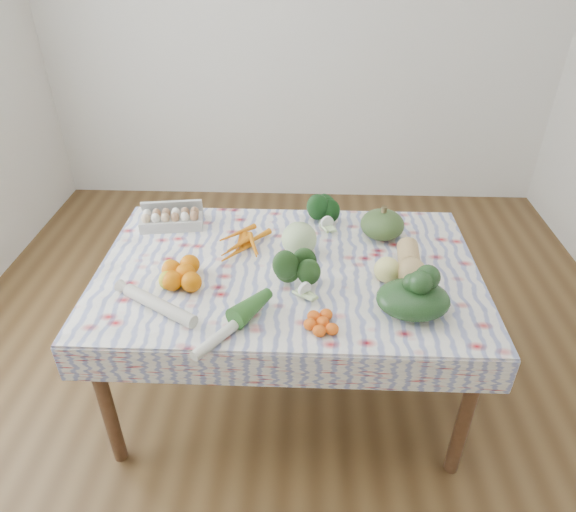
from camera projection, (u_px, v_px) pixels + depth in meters
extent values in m
plane|color=#50361B|center=(288.00, 387.00, 2.67)|extent=(4.50, 4.50, 0.00)
cube|color=silver|center=(300.00, 22.00, 3.77)|extent=(4.00, 0.04, 2.80)
cube|color=brown|center=(288.00, 273.00, 2.27)|extent=(1.60, 1.00, 0.04)
cylinder|color=brown|center=(106.00, 403.00, 2.13)|extent=(0.06, 0.06, 0.71)
cylinder|color=brown|center=(465.00, 415.00, 2.08)|extent=(0.06, 0.06, 0.71)
cylinder|color=brown|center=(159.00, 279.00, 2.87)|extent=(0.06, 0.06, 0.71)
cylinder|color=brown|center=(426.00, 285.00, 2.82)|extent=(0.06, 0.06, 0.71)
cube|color=white|center=(288.00, 268.00, 2.25)|extent=(1.66, 1.06, 0.01)
cube|color=#B6B6B0|center=(171.00, 220.00, 2.51)|extent=(0.32, 0.16, 0.08)
cube|color=orange|center=(247.00, 245.00, 2.36)|extent=(0.28, 0.27, 0.04)
ellipsoid|color=#113713|center=(324.00, 212.00, 2.52)|extent=(0.21, 0.20, 0.15)
ellipsoid|color=#3B5729|center=(382.00, 224.00, 2.43)|extent=(0.27, 0.27, 0.14)
sphere|color=#AFCB8A|center=(299.00, 239.00, 2.29)|extent=(0.20, 0.20, 0.16)
ellipsoid|color=tan|center=(410.00, 260.00, 2.18)|extent=(0.15, 0.28, 0.13)
cube|color=orange|center=(185.00, 273.00, 2.13)|extent=(0.33, 0.33, 0.09)
ellipsoid|color=#204319|center=(297.00, 280.00, 2.08)|extent=(0.21, 0.21, 0.11)
cube|color=#FF6112|center=(323.00, 322.00, 1.91)|extent=(0.20, 0.20, 0.05)
sphere|color=#F2EA7E|center=(387.00, 270.00, 2.14)|extent=(0.12, 0.12, 0.11)
ellipsoid|color=#183217|center=(413.00, 299.00, 1.96)|extent=(0.34, 0.31, 0.12)
cylinder|color=beige|center=(160.00, 305.00, 1.98)|extent=(0.34, 0.24, 0.05)
cylinder|color=beige|center=(233.00, 326.00, 1.89)|extent=(0.26, 0.35, 0.04)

